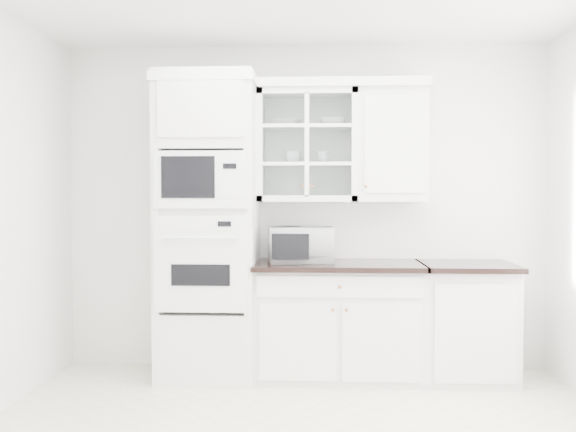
{
  "coord_description": "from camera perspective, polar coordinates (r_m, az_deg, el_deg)",
  "views": [
    {
      "loc": [
        0.13,
        -3.38,
        1.45
      ],
      "look_at": [
        -0.1,
        1.05,
        1.3
      ],
      "focal_mm": 38.0,
      "sensor_mm": 36.0,
      "label": 1
    }
  ],
  "objects": [
    {
      "name": "cup_a",
      "position": [
        4.96,
        0.44,
        5.51
      ],
      "size": [
        0.13,
        0.13,
        0.1
      ],
      "primitive_type": "imported",
      "rotation": [
        0.0,
        0.0,
        -0.05
      ],
      "color": "white",
      "rests_on": "upper_cabinet_glass"
    },
    {
      "name": "countertop_microwave",
      "position": [
        4.83,
        1.14,
        -2.66
      ],
      "size": [
        0.55,
        0.48,
        0.28
      ],
      "primitive_type": "imported",
      "rotation": [
        0.0,
        0.0,
        3.29
      ],
      "color": "white",
      "rests_on": "base_cabinet_run"
    },
    {
      "name": "extra_base_cabinet",
      "position": [
        5.06,
        16.27,
        -9.39
      ],
      "size": [
        0.72,
        0.67,
        0.92
      ],
      "color": "white",
      "rests_on": "ground"
    },
    {
      "name": "upper_cabinet_solid",
      "position": [
        5.01,
        9.61,
        6.5
      ],
      "size": [
        0.55,
        0.33,
        0.9
      ],
      "primitive_type": "cube",
      "color": "white",
      "rests_on": "room_shell"
    },
    {
      "name": "upper_cabinet_glass",
      "position": [
        4.98,
        1.82,
        6.55
      ],
      "size": [
        0.8,
        0.33,
        0.9
      ],
      "color": "white",
      "rests_on": "room_shell"
    },
    {
      "name": "bowl_a",
      "position": [
        5.01,
        -0.14,
        8.7
      ],
      "size": [
        0.26,
        0.26,
        0.06
      ],
      "primitive_type": "imported",
      "rotation": [
        0.0,
        0.0,
        -0.11
      ],
      "color": "white",
      "rests_on": "upper_cabinet_glass"
    },
    {
      "name": "room_shell",
      "position": [
        3.82,
        1.03,
        6.87
      ],
      "size": [
        4.0,
        3.5,
        2.7
      ],
      "color": "white",
      "rests_on": "ground"
    },
    {
      "name": "cup_b",
      "position": [
        4.96,
        3.24,
        5.51
      ],
      "size": [
        0.12,
        0.12,
        0.1
      ],
      "primitive_type": "imported",
      "rotation": [
        0.0,
        0.0,
        -0.18
      ],
      "color": "white",
      "rests_on": "upper_cabinet_glass"
    },
    {
      "name": "crown_molding",
      "position": [
        5.02,
        0.6,
        12.1
      ],
      "size": [
        2.14,
        0.38,
        0.07
      ],
      "primitive_type": "cube",
      "color": "white",
      "rests_on": "room_shell"
    },
    {
      "name": "bowl_b",
      "position": [
        5.01,
        4.2,
        8.73
      ],
      "size": [
        0.26,
        0.26,
        0.07
      ],
      "primitive_type": "imported",
      "rotation": [
        0.0,
        0.0,
        -0.27
      ],
      "color": "white",
      "rests_on": "upper_cabinet_glass"
    },
    {
      "name": "base_cabinet_run",
      "position": [
        4.93,
        4.72,
        -9.62
      ],
      "size": [
        1.32,
        0.67,
        0.92
      ],
      "color": "white",
      "rests_on": "ground"
    },
    {
      "name": "oven_column",
      "position": [
        4.88,
        -7.42,
        -1.01
      ],
      "size": [
        0.76,
        0.68,
        2.4
      ],
      "color": "white",
      "rests_on": "ground"
    }
  ]
}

